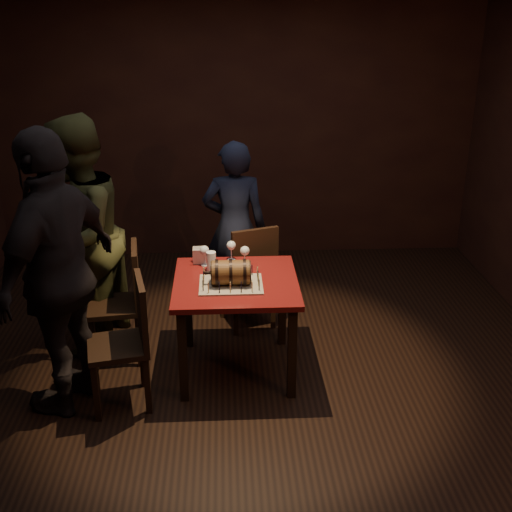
# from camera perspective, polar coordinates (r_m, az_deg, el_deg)

# --- Properties ---
(room_shell) EXTENTS (5.04, 5.04, 2.80)m
(room_shell) POSITION_cam_1_polar(r_m,az_deg,el_deg) (4.36, -1.07, 5.21)
(room_shell) COLOR black
(room_shell) RESTS_ON ground
(pub_table) EXTENTS (0.90, 0.90, 0.75)m
(pub_table) POSITION_cam_1_polar(r_m,az_deg,el_deg) (4.71, -1.80, -3.39)
(pub_table) COLOR #540E0F
(pub_table) RESTS_ON ground
(cake_board) EXTENTS (0.45, 0.35, 0.01)m
(cake_board) POSITION_cam_1_polar(r_m,az_deg,el_deg) (4.58, -2.24, -2.55)
(cake_board) COLOR gray
(cake_board) RESTS_ON pub_table
(barrel_cake) EXTENTS (0.33, 0.19, 0.19)m
(barrel_cake) POSITION_cam_1_polar(r_m,az_deg,el_deg) (4.54, -2.27, -1.47)
(barrel_cake) COLOR brown
(barrel_cake) RESTS_ON cake_board
(birthday_candles) EXTENTS (0.40, 0.30, 0.09)m
(birthday_candles) POSITION_cam_1_polar(r_m,az_deg,el_deg) (4.56, -2.25, -2.02)
(birthday_candles) COLOR #E7D88A
(birthday_candles) RESTS_ON cake_board
(wine_glass_left) EXTENTS (0.07, 0.07, 0.16)m
(wine_glass_left) POSITION_cam_1_polar(r_m,az_deg,el_deg) (4.88, -4.61, 0.42)
(wine_glass_left) COLOR silver
(wine_glass_left) RESTS_ON pub_table
(wine_glass_mid) EXTENTS (0.07, 0.07, 0.16)m
(wine_glass_mid) POSITION_cam_1_polar(r_m,az_deg,el_deg) (4.96, -2.22, 0.86)
(wine_glass_mid) COLOR silver
(wine_glass_mid) RESTS_ON pub_table
(wine_glass_right) EXTENTS (0.07, 0.07, 0.16)m
(wine_glass_right) POSITION_cam_1_polar(r_m,az_deg,el_deg) (4.86, -1.00, 0.39)
(wine_glass_right) COLOR silver
(wine_glass_right) RESTS_ON pub_table
(pint_of_ale) EXTENTS (0.07, 0.07, 0.15)m
(pint_of_ale) POSITION_cam_1_polar(r_m,az_deg,el_deg) (4.80, -4.00, -0.51)
(pint_of_ale) COLOR silver
(pint_of_ale) RESTS_ON pub_table
(menu_card) EXTENTS (0.10, 0.05, 0.13)m
(menu_card) POSITION_cam_1_polar(r_m,az_deg,el_deg) (4.93, -5.06, -0.02)
(menu_card) COLOR white
(menu_card) RESTS_ON pub_table
(chair_back) EXTENTS (0.51, 0.51, 0.93)m
(chair_back) POSITION_cam_1_polar(r_m,az_deg,el_deg) (5.38, -0.48, -1.36)
(chair_back) COLOR black
(chair_back) RESTS_ON ground
(chair_left_rear) EXTENTS (0.45, 0.45, 0.93)m
(chair_left_rear) POSITION_cam_1_polar(r_m,az_deg,el_deg) (5.04, -11.61, -3.57)
(chair_left_rear) COLOR black
(chair_left_rear) RESTS_ON ground
(chair_left_front) EXTENTS (0.47, 0.47, 0.93)m
(chair_left_front) POSITION_cam_1_polar(r_m,az_deg,el_deg) (4.48, -11.24, -6.97)
(chair_left_front) COLOR black
(chair_left_front) RESTS_ON ground
(person_back) EXTENTS (0.57, 0.38, 1.54)m
(person_back) POSITION_cam_1_polar(r_m,az_deg,el_deg) (5.66, -1.92, 2.60)
(person_back) COLOR black
(person_back) RESTS_ON ground
(person_left_rear) EXTENTS (0.89, 1.04, 1.87)m
(person_left_rear) POSITION_cam_1_polar(r_m,az_deg,el_deg) (5.14, -15.44, 1.63)
(person_left_rear) COLOR #3C3C1E
(person_left_rear) RESTS_ON ground
(person_left_front) EXTENTS (0.89, 1.24, 1.95)m
(person_left_front) POSITION_cam_1_polar(r_m,az_deg,el_deg) (4.39, -17.12, -1.56)
(person_left_front) COLOR black
(person_left_front) RESTS_ON ground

